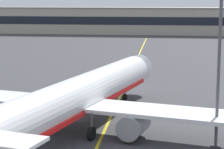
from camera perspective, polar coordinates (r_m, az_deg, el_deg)
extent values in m
cube|color=yellow|center=(61.11, 0.97, -2.82)|extent=(3.04, 179.98, 0.01)
cylinder|color=white|center=(45.00, -4.60, -2.82)|extent=(12.35, 35.86, 3.80)
cone|color=white|center=(62.62, 3.12, 0.73)|extent=(4.13, 3.39, 3.61)
cube|color=red|center=(45.23, -4.59, -4.11)|extent=(11.58, 33.04, 0.44)
cube|color=black|center=(60.74, 2.57, 1.09)|extent=(3.03, 1.75, 0.60)
cube|color=white|center=(45.71, -4.26, -3.71)|extent=(32.21, 12.36, 0.36)
cylinder|color=gray|center=(48.12, -11.46, -4.69)|extent=(3.10, 4.05, 2.30)
cylinder|color=black|center=(49.63, -10.31, -4.22)|extent=(1.94, 0.65, 1.95)
cylinder|color=gray|center=(42.86, 2.72, -6.28)|extent=(3.10, 4.05, 2.30)
cylinder|color=black|center=(44.55, 3.48, -5.67)|extent=(1.94, 0.65, 1.95)
cylinder|color=#4C4C51|center=(58.51, 1.63, -1.91)|extent=(0.24, 0.24, 1.60)
cylinder|color=black|center=(58.72, 1.63, -2.89)|extent=(0.60, 0.97, 0.90)
cylinder|color=#4C4C51|center=(44.88, -8.70, -5.20)|extent=(0.24, 0.24, 1.60)
cylinder|color=black|center=(45.18, -8.66, -6.58)|extent=(0.70, 1.36, 1.30)
cylinder|color=#4C4C51|center=(42.59, -2.59, -5.91)|extent=(0.24, 0.24, 1.60)
cylinder|color=black|center=(42.90, -2.58, -7.35)|extent=(0.70, 1.36, 1.30)
cylinder|color=#515156|center=(40.53, 13.16, 0.57)|extent=(0.28, 0.28, 13.94)
cylinder|color=#333338|center=(42.15, 12.80, -8.76)|extent=(0.90, 0.90, 0.10)
cone|color=orange|center=(60.42, 0.40, -2.70)|extent=(0.36, 0.36, 0.55)
cylinder|color=white|center=(60.41, 0.40, -2.68)|extent=(0.23, 0.23, 0.07)
cube|color=orange|center=(60.47, 0.40, -2.94)|extent=(0.44, 0.44, 0.03)
cube|color=#B2A893|center=(166.52, 8.77, 6.55)|extent=(151.11, 12.00, 9.15)
cube|color=black|center=(160.46, 8.82, 6.58)|extent=(145.06, 0.12, 2.80)
cube|color=gray|center=(166.35, 8.81, 8.19)|extent=(151.51, 12.40, 0.40)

